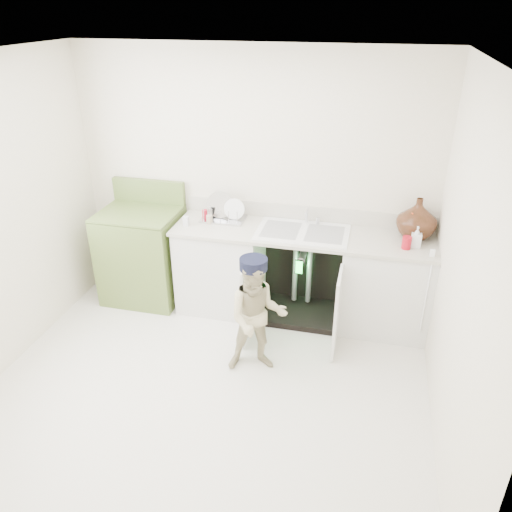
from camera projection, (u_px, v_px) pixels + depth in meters
The scene contains 5 objects.
ground at pixel (209, 384), 4.10m from camera, with size 3.50×3.50×0.00m, color beige.
room_shell at pixel (202, 248), 3.53m from camera, with size 6.00×5.50×1.26m.
counter_run at pixel (306, 272), 4.80m from camera, with size 2.44×1.02×1.27m.
avocado_stove at pixel (143, 254), 5.12m from camera, with size 0.77×0.65×1.19m.
repair_worker at pixel (257, 316), 4.07m from camera, with size 0.59×0.81×1.04m.
Camera 1 is at (1.12, -2.98, 2.81)m, focal length 35.00 mm.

